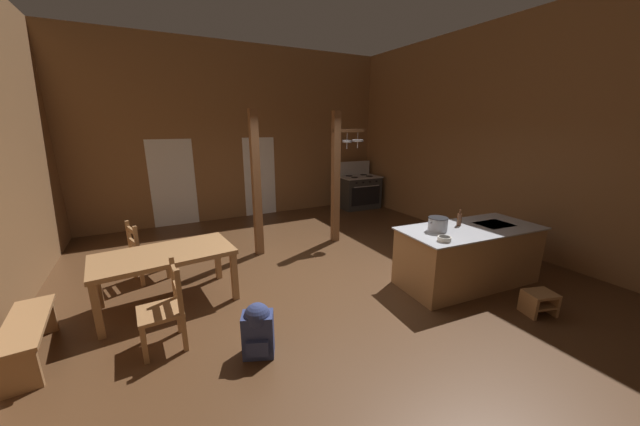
# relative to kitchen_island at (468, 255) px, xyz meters

# --- Properties ---
(ground_plane) EXTENTS (8.53, 9.38, 0.10)m
(ground_plane) POSITION_rel_kitchen_island_xyz_m (-1.92, 1.07, -0.49)
(ground_plane) COLOR #4C301C
(wall_back) EXTENTS (8.53, 0.14, 4.28)m
(wall_back) POSITION_rel_kitchen_island_xyz_m (-1.92, 5.42, 1.70)
(wall_back) COLOR brown
(wall_back) RESTS_ON ground_plane
(wall_right) EXTENTS (0.14, 9.38, 4.28)m
(wall_right) POSITION_rel_kitchen_island_xyz_m (2.02, 1.07, 1.70)
(wall_right) COLOR brown
(wall_right) RESTS_ON ground_plane
(glazed_door_back_left) EXTENTS (1.00, 0.01, 2.05)m
(glazed_door_back_left) POSITION_rel_kitchen_island_xyz_m (-3.66, 5.35, 0.58)
(glazed_door_back_left) COLOR white
(glazed_door_back_left) RESTS_ON ground_plane
(glazed_panel_back_right) EXTENTS (0.84, 0.01, 2.05)m
(glazed_panel_back_right) POSITION_rel_kitchen_island_xyz_m (-1.53, 5.35, 0.58)
(glazed_panel_back_right) COLOR white
(glazed_panel_back_right) RESTS_ON ground_plane
(kitchen_island) EXTENTS (2.23, 1.14, 0.89)m
(kitchen_island) POSITION_rel_kitchen_island_xyz_m (0.00, 0.00, 0.00)
(kitchen_island) COLOR #9E7044
(kitchen_island) RESTS_ON ground_plane
(stove_range) EXTENTS (1.17, 0.86, 1.32)m
(stove_range) POSITION_rel_kitchen_island_xyz_m (1.24, 4.73, 0.04)
(stove_range) COLOR #2E2E2E
(stove_range) RESTS_ON ground_plane
(support_post_with_pot_rack) EXTENTS (0.69, 0.24, 2.63)m
(support_post_with_pot_rack) POSITION_rel_kitchen_island_xyz_m (-0.78, 2.59, 0.97)
(support_post_with_pot_rack) COLOR brown
(support_post_with_pot_rack) RESTS_ON ground_plane
(support_post_center) EXTENTS (0.14, 0.14, 2.63)m
(support_post_center) POSITION_rel_kitchen_island_xyz_m (-2.45, 2.63, 0.87)
(support_post_center) COLOR brown
(support_post_center) RESTS_ON ground_plane
(step_stool) EXTENTS (0.43, 0.37, 0.30)m
(step_stool) POSITION_rel_kitchen_island_xyz_m (0.09, -1.04, -0.27)
(step_stool) COLOR #9E7044
(step_stool) RESTS_ON ground_plane
(dining_table) EXTENTS (1.78, 1.06, 0.74)m
(dining_table) POSITION_rel_kitchen_island_xyz_m (-4.09, 1.46, 0.21)
(dining_table) COLOR #9E7044
(dining_table) RESTS_ON ground_plane
(ladderback_chair_near_window) EXTENTS (0.55, 0.55, 0.95)m
(ladderback_chair_near_window) POSITION_rel_kitchen_island_xyz_m (-4.34, 2.41, 0.01)
(ladderback_chair_near_window) COLOR #9E7044
(ladderback_chair_near_window) RESTS_ON ground_plane
(ladderback_chair_by_post) EXTENTS (0.47, 0.47, 0.95)m
(ladderback_chair_by_post) POSITION_rel_kitchen_island_xyz_m (-4.16, 0.50, 0.01)
(ladderback_chair_by_post) COLOR #9E7044
(ladderback_chair_by_post) RESTS_ON ground_plane
(bench_along_left_wall) EXTENTS (0.44, 1.15, 0.44)m
(bench_along_left_wall) POSITION_rel_kitchen_island_xyz_m (-5.43, 0.91, -0.15)
(bench_along_left_wall) COLOR #9E7044
(bench_along_left_wall) RESTS_ON ground_plane
(backpack) EXTENTS (0.38, 0.37, 0.60)m
(backpack) POSITION_rel_kitchen_island_xyz_m (-3.33, -0.11, -0.13)
(backpack) COLOR navy
(backpack) RESTS_ON ground_plane
(stockpot_on_counter) EXTENTS (0.35, 0.28, 0.20)m
(stockpot_on_counter) POSITION_rel_kitchen_island_xyz_m (-0.57, 0.12, 0.55)
(stockpot_on_counter) COLOR #A8AAB2
(stockpot_on_counter) RESTS_ON kitchen_island
(mixing_bowl_on_counter) EXTENTS (0.17, 0.17, 0.06)m
(mixing_bowl_on_counter) POSITION_rel_kitchen_island_xyz_m (-0.82, -0.23, 0.47)
(mixing_bowl_on_counter) COLOR silver
(mixing_bowl_on_counter) RESTS_ON kitchen_island
(bottle_tall_on_counter) EXTENTS (0.07, 0.07, 0.25)m
(bottle_tall_on_counter) POSITION_rel_kitchen_island_xyz_m (-0.09, 0.15, 0.54)
(bottle_tall_on_counter) COLOR #56331E
(bottle_tall_on_counter) RESTS_ON kitchen_island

